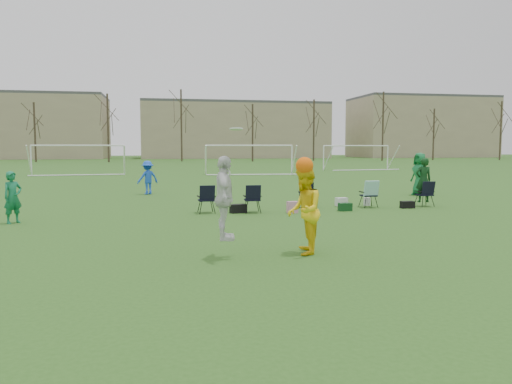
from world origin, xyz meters
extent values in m
plane|color=#2B561B|center=(0.00, 0.00, 0.00)|extent=(260.00, 260.00, 0.00)
imported|color=#136E45|center=(-7.65, 6.40, 0.78)|extent=(0.66, 0.66, 1.55)
imported|color=blue|center=(-3.95, 15.02, 0.80)|extent=(1.19, 0.99, 1.61)
imported|color=#126A33|center=(8.61, 12.14, 1.00)|extent=(0.75, 1.05, 2.00)
imported|color=silver|center=(-2.07, 0.56, 1.23)|extent=(0.52, 1.04, 1.71)
imported|color=yellow|center=(-0.37, 0.66, 0.92)|extent=(0.90, 1.04, 1.84)
sphere|color=#FA620D|center=(-0.37, 0.66, 1.87)|extent=(0.37, 0.37, 0.37)
cylinder|color=white|center=(-1.83, 0.51, 2.62)|extent=(0.27, 0.27, 0.05)
imported|color=#0F3715|center=(6.57, 8.14, 1.00)|extent=(0.66, 0.48, 1.70)
cube|color=black|center=(-0.72, 7.47, 0.15)|extent=(0.61, 0.43, 0.30)
cube|color=#CD85A4|center=(1.10, 7.08, 0.20)|extent=(0.38, 0.27, 0.40)
cube|color=#103C18|center=(3.09, 7.31, 0.14)|extent=(0.46, 0.29, 0.28)
cube|color=silver|center=(3.48, 8.71, 0.16)|extent=(0.45, 0.34, 0.32)
cylinder|color=silver|center=(4.53, 8.71, 0.15)|extent=(0.26, 0.26, 0.30)
cube|color=black|center=(5.65, 7.61, 0.13)|extent=(0.50, 0.27, 0.26)
cube|color=black|center=(-1.81, 7.67, 0.48)|extent=(0.64, 0.64, 0.96)
cube|color=black|center=(-0.23, 7.48, 0.48)|extent=(0.63, 0.63, 0.96)
cube|color=black|center=(2.03, 8.56, 0.48)|extent=(0.73, 0.73, 0.96)
cube|color=black|center=(4.35, 8.18, 0.48)|extent=(0.62, 0.62, 0.96)
cube|color=black|center=(6.57, 8.04, 0.48)|extent=(0.65, 0.65, 0.96)
cylinder|color=white|center=(-13.64, 33.68, 1.20)|extent=(0.12, 0.12, 2.40)
cylinder|color=white|center=(-6.36, 34.32, 1.20)|extent=(0.12, 0.12, 2.40)
cylinder|color=white|center=(-10.00, 34.00, 2.40)|extent=(7.28, 0.76, 0.12)
cylinder|color=white|center=(0.36, 32.25, 1.20)|extent=(0.12, 0.12, 2.40)
cylinder|color=white|center=(7.64, 31.75, 1.20)|extent=(0.12, 0.12, 2.40)
cylinder|color=white|center=(4.00, 32.00, 2.40)|extent=(7.29, 0.63, 0.12)
cylinder|color=white|center=(12.39, 37.49, 1.20)|extent=(0.12, 0.12, 2.40)
cylinder|color=white|center=(19.61, 38.51, 1.20)|extent=(0.12, 0.12, 2.40)
cylinder|color=white|center=(16.00, 38.00, 2.40)|extent=(7.25, 1.13, 0.12)
cylinder|color=#382B21|center=(-22.00, 71.50, 4.50)|extent=(0.28, 0.28, 9.00)
cylinder|color=#382B21|center=(-11.00, 68.50, 5.10)|extent=(0.28, 0.28, 10.20)
cylinder|color=#382B21|center=(0.00, 71.50, 5.70)|extent=(0.28, 0.28, 11.40)
cylinder|color=#382B21|center=(11.00, 68.50, 4.50)|extent=(0.28, 0.28, 9.00)
cylinder|color=#382B21|center=(22.00, 71.50, 5.10)|extent=(0.28, 0.28, 10.20)
cylinder|color=#382B21|center=(33.00, 68.50, 5.70)|extent=(0.28, 0.28, 11.40)
cylinder|color=#382B21|center=(44.00, 71.50, 4.50)|extent=(0.28, 0.28, 9.00)
cylinder|color=#382B21|center=(55.00, 68.50, 5.10)|extent=(0.28, 0.28, 10.20)
cube|color=tan|center=(12.00, 96.00, 5.50)|extent=(38.00, 16.00, 11.00)
cube|color=tan|center=(55.00, 96.00, 6.50)|extent=(30.00, 16.00, 13.00)
camera|label=1|loc=(-3.32, -9.38, 2.26)|focal=35.00mm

